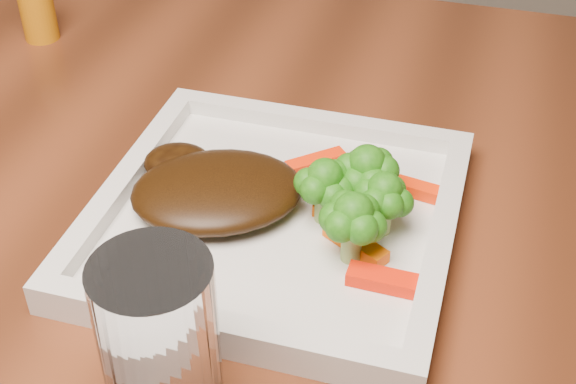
# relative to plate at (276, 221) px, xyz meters

# --- Properties ---
(plate) EXTENTS (0.27, 0.27, 0.01)m
(plate) POSITION_rel_plate_xyz_m (0.00, 0.00, 0.00)
(plate) COLOR silver
(plate) RESTS_ON dining_table
(steak) EXTENTS (0.16, 0.15, 0.03)m
(steak) POSITION_rel_plate_xyz_m (-0.05, -0.00, 0.02)
(steak) COLOR black
(steak) RESTS_ON plate
(broccoli_0) EXTENTS (0.06, 0.06, 0.07)m
(broccoli_0) POSITION_rel_plate_xyz_m (0.06, 0.03, 0.04)
(broccoli_0) COLOR #347313
(broccoli_0) RESTS_ON plate
(broccoli_1) EXTENTS (0.05, 0.05, 0.06)m
(broccoli_1) POSITION_rel_plate_xyz_m (0.08, 0.00, 0.04)
(broccoli_1) COLOR #307413
(broccoli_1) RESTS_ON plate
(broccoli_2) EXTENTS (0.06, 0.06, 0.06)m
(broccoli_2) POSITION_rel_plate_xyz_m (0.07, -0.03, 0.04)
(broccoli_2) COLOR #377B14
(broccoli_2) RESTS_ON plate
(broccoli_3) EXTENTS (0.06, 0.06, 0.06)m
(broccoli_3) POSITION_rel_plate_xyz_m (0.04, 0.01, 0.04)
(broccoli_3) COLOR #2C7A14
(broccoli_3) RESTS_ON plate
(carrot_1) EXTENTS (0.06, 0.02, 0.01)m
(carrot_1) POSITION_rel_plate_xyz_m (0.10, -0.05, 0.01)
(carrot_1) COLOR red
(carrot_1) RESTS_ON plate
(carrot_3) EXTENTS (0.05, 0.02, 0.01)m
(carrot_3) POSITION_rel_plate_xyz_m (0.11, 0.05, 0.01)
(carrot_3) COLOR #FF2E04
(carrot_3) RESTS_ON plate
(carrot_4) EXTENTS (0.05, 0.04, 0.01)m
(carrot_4) POSITION_rel_plate_xyz_m (0.01, 0.07, 0.01)
(carrot_4) COLOR #FF2A04
(carrot_4) RESTS_ON plate
(carrot_5) EXTENTS (0.05, 0.04, 0.01)m
(carrot_5) POSITION_rel_plate_xyz_m (0.07, -0.02, 0.01)
(carrot_5) COLOR #FF5F04
(carrot_5) RESTS_ON plate
(carrot_6) EXTENTS (0.05, 0.02, 0.01)m
(carrot_6) POSITION_rel_plate_xyz_m (0.05, 0.02, 0.01)
(carrot_6) COLOR #D55103
(carrot_6) RESTS_ON plate
(drinking_glass) EXTENTS (0.07, 0.07, 0.12)m
(drinking_glass) POSITION_rel_plate_xyz_m (-0.01, -0.18, 0.05)
(drinking_glass) COLOR white
(drinking_glass) RESTS_ON dining_table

